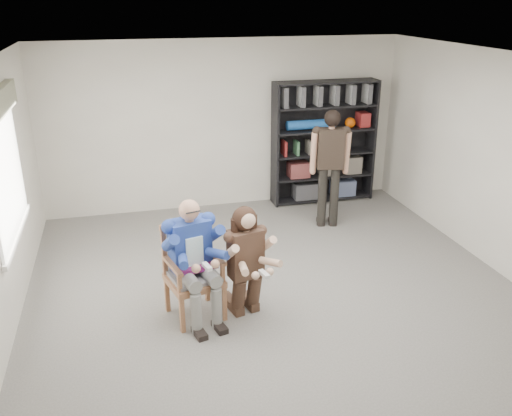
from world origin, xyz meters
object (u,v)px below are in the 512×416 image
object	(u,v)px
kneeling_woman	(247,264)
standing_man	(330,170)
seated_man	(193,260)
armchair	(194,273)
bookshelf	(324,142)

from	to	relation	value
kneeling_woman	standing_man	distance (m)	2.87
seated_man	kneeling_woman	size ratio (longest dim) A/B	1.09
armchair	seated_man	size ratio (longest dim) A/B	0.77
bookshelf	armchair	bearing A→B (deg)	-130.73
kneeling_woman	armchair	bearing A→B (deg)	154.48
kneeling_woman	bookshelf	size ratio (longest dim) A/B	0.62
kneeling_woman	seated_man	bearing A→B (deg)	154.48
bookshelf	standing_man	bearing A→B (deg)	-106.42
armchair	standing_man	bearing A→B (deg)	26.77
kneeling_woman	standing_man	world-z (taller)	standing_man
seated_man	standing_man	world-z (taller)	standing_man
seated_man	kneeling_woman	xyz separation A→B (m)	(0.58, -0.12, -0.06)
armchair	kneeling_woman	distance (m)	0.60
armchair	bookshelf	size ratio (longest dim) A/B	0.52
bookshelf	standing_man	xyz separation A→B (m)	(-0.33, -1.12, -0.13)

